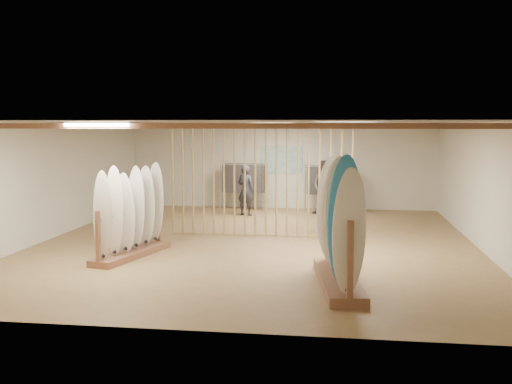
# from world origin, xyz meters

# --- Properties ---
(floor) EXTENTS (12.00, 12.00, 0.00)m
(floor) POSITION_xyz_m (0.00, 0.00, 0.00)
(floor) COLOR #9B774B
(floor) RESTS_ON ground
(ceiling) EXTENTS (12.00, 12.00, 0.00)m
(ceiling) POSITION_xyz_m (0.00, 0.00, 2.80)
(ceiling) COLOR gray
(ceiling) RESTS_ON ground
(wall_back) EXTENTS (12.00, 0.00, 12.00)m
(wall_back) POSITION_xyz_m (0.00, 6.00, 1.40)
(wall_back) COLOR beige
(wall_back) RESTS_ON ground
(wall_front) EXTENTS (12.00, 0.00, 12.00)m
(wall_front) POSITION_xyz_m (0.00, -6.00, 1.40)
(wall_front) COLOR beige
(wall_front) RESTS_ON ground
(wall_left) EXTENTS (0.00, 12.00, 12.00)m
(wall_left) POSITION_xyz_m (-5.00, 0.00, 1.40)
(wall_left) COLOR beige
(wall_left) RESTS_ON ground
(wall_right) EXTENTS (0.00, 12.00, 12.00)m
(wall_right) POSITION_xyz_m (5.00, 0.00, 1.40)
(wall_right) COLOR beige
(wall_right) RESTS_ON ground
(ceiling_slats) EXTENTS (9.50, 6.12, 0.10)m
(ceiling_slats) POSITION_xyz_m (0.00, 0.00, 2.72)
(ceiling_slats) COLOR #8E5C40
(ceiling_slats) RESTS_ON ground
(light_panels) EXTENTS (1.20, 0.35, 0.06)m
(light_panels) POSITION_xyz_m (0.00, 0.00, 2.74)
(light_panels) COLOR white
(light_panels) RESTS_ON ground
(bamboo_partition) EXTENTS (4.45, 0.05, 2.78)m
(bamboo_partition) POSITION_xyz_m (0.00, 0.80, 1.40)
(bamboo_partition) COLOR tan
(bamboo_partition) RESTS_ON ground
(poster) EXTENTS (1.40, 0.03, 0.90)m
(poster) POSITION_xyz_m (0.00, 5.98, 1.60)
(poster) COLOR teal
(poster) RESTS_ON ground
(rack_left) EXTENTS (1.06, 2.36, 1.86)m
(rack_left) POSITION_xyz_m (-2.37, -1.78, 0.64)
(rack_left) COLOR #8E5C40
(rack_left) RESTS_ON floor
(rack_right) EXTENTS (0.96, 2.81, 2.22)m
(rack_right) POSITION_xyz_m (1.90, -3.41, 0.76)
(rack_right) COLOR #8E5C40
(rack_right) RESTS_ON floor
(clothing_rack_a) EXTENTS (1.43, 0.60, 1.55)m
(clothing_rack_a) POSITION_xyz_m (-1.16, 5.37, 1.01)
(clothing_rack_a) COLOR silver
(clothing_rack_a) RESTS_ON floor
(clothing_rack_b) EXTENTS (1.41, 0.47, 1.51)m
(clothing_rack_b) POSITION_xyz_m (1.54, 5.40, 0.98)
(clothing_rack_b) COLOR silver
(clothing_rack_b) RESTS_ON floor
(shopper_a) EXTENTS (0.75, 0.64, 1.74)m
(shopper_a) POSITION_xyz_m (-0.90, 4.22, 0.87)
(shopper_a) COLOR #292B31
(shopper_a) RESTS_ON floor
(shopper_b) EXTENTS (1.03, 0.88, 1.88)m
(shopper_b) POSITION_xyz_m (1.46, 4.66, 0.94)
(shopper_b) COLOR #312926
(shopper_b) RESTS_ON floor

